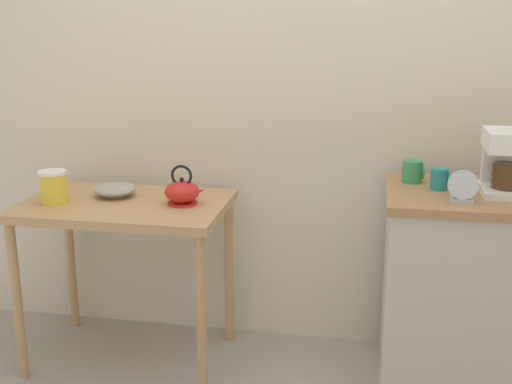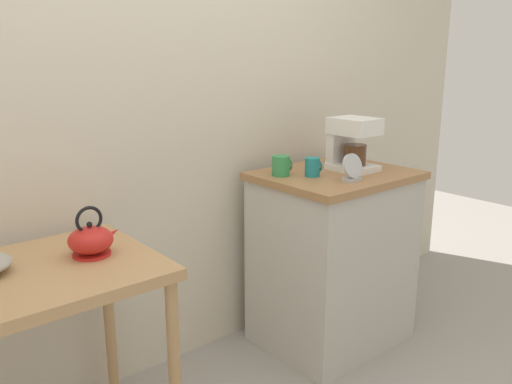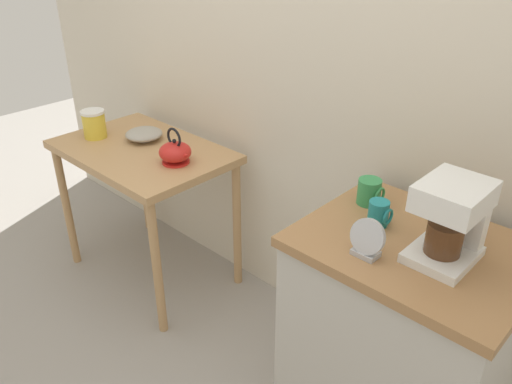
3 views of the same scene
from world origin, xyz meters
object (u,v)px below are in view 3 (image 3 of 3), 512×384
object	(u,v)px
bowl_stoneware	(144,134)
mug_tall_green	(370,192)
canister_enamel	(94,124)
teakettle	(175,152)
table_clock	(367,240)
coffee_maker	(453,216)
mug_dark_teal	(379,213)

from	to	relation	value
bowl_stoneware	mug_tall_green	xyz separation A→B (m)	(1.34, 0.04, 0.13)
canister_enamel	mug_tall_green	xyz separation A→B (m)	(1.56, 0.20, 0.09)
teakettle	table_clock	world-z (taller)	table_clock
coffee_maker	canister_enamel	bearing A→B (deg)	-177.61
teakettle	bowl_stoneware	bearing A→B (deg)	169.46
bowl_stoneware	table_clock	world-z (taller)	table_clock
mug_dark_teal	table_clock	distance (m)	0.20
teakettle	mug_dark_teal	world-z (taller)	mug_dark_teal
teakettle	mug_dark_teal	size ratio (longest dim) A/B	2.13
mug_tall_green	table_clock	bearing A→B (deg)	-59.06
bowl_stoneware	teakettle	world-z (taller)	teakettle
table_clock	coffee_maker	bearing A→B (deg)	43.24
mug_dark_teal	bowl_stoneware	bearing A→B (deg)	177.61
bowl_stoneware	mug_tall_green	bearing A→B (deg)	1.91
canister_enamel	coffee_maker	distance (m)	1.93
canister_enamel	mug_tall_green	world-z (taller)	mug_tall_green
mug_tall_green	bowl_stoneware	bearing A→B (deg)	-178.09
coffee_maker	mug_tall_green	bearing A→B (deg)	161.31
canister_enamel	mug_tall_green	size ratio (longest dim) A/B	1.56
coffee_maker	table_clock	xyz separation A→B (m)	(-0.18, -0.17, -0.09)
canister_enamel	coffee_maker	size ratio (longest dim) A/B	0.57
bowl_stoneware	teakettle	size ratio (longest dim) A/B	1.02
teakettle	coffee_maker	distance (m)	1.36
bowl_stoneware	mug_dark_teal	world-z (taller)	mug_dark_teal
teakettle	coffee_maker	size ratio (longest dim) A/B	0.73
bowl_stoneware	mug_dark_teal	bearing A→B (deg)	-2.39
canister_enamel	mug_dark_teal	world-z (taller)	mug_dark_teal
bowl_stoneware	table_clock	size ratio (longest dim) A/B	1.53
teakettle	mug_dark_teal	distance (m)	1.10
teakettle	canister_enamel	size ratio (longest dim) A/B	1.28
bowl_stoneware	coffee_maker	world-z (taller)	coffee_maker
mug_dark_teal	table_clock	bearing A→B (deg)	-69.49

